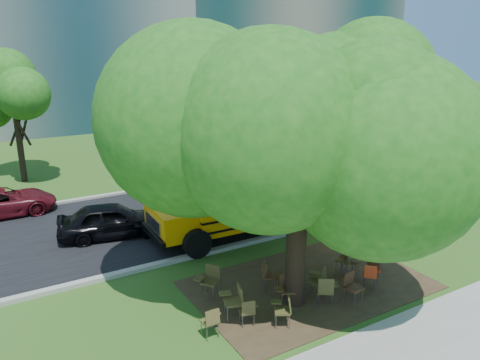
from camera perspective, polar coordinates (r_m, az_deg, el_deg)
ground at (r=14.45m, az=4.01°, el=-12.80°), size 160.00×160.00×0.00m
dirt_patch at (r=14.63m, az=8.45°, el=-12.50°), size 7.00×4.50×0.03m
asphalt_road at (r=20.06m, az=-7.39°, el=-4.27°), size 80.00×8.00×0.04m
kerb_near at (r=16.70m, az=-1.88°, el=-8.30°), size 80.00×0.25×0.14m
kerb_far at (r=23.68m, az=-11.35°, el=-1.11°), size 80.00×0.25×0.14m
bg_tree_2 at (r=26.59m, az=-25.83°, el=8.63°), size 4.80×4.80×6.62m
bg_tree_3 at (r=28.80m, az=1.54°, el=12.32°), size 5.60×5.60×7.84m
bg_tree_4 at (r=33.06m, az=14.55°, el=11.13°), size 5.00×5.00×6.85m
main_tree at (r=11.86m, az=7.44°, el=8.25°), size 7.20×7.20×9.00m
school_bus at (r=19.32m, az=8.54°, el=0.24°), size 12.39×3.20×3.00m
chair_0 at (r=12.01m, az=-3.51°, el=-16.58°), size 0.53×0.48×0.82m
chair_1 at (r=12.42m, az=1.00°, el=-15.51°), size 0.59×0.46×0.77m
chair_2 at (r=12.44m, az=5.41°, el=-15.18°), size 0.57×0.73×0.87m
chair_3 at (r=13.35m, az=5.65°, el=-12.79°), size 0.73×0.58×0.89m
chair_4 at (r=13.36m, az=10.49°, el=-12.87°), size 0.79×0.62×0.92m
chair_5 at (r=13.67m, az=13.46°, el=-12.31°), size 0.63×0.63×0.93m
chair_6 at (r=14.77m, az=15.71°, el=-10.44°), size 0.69×0.57×0.85m
chair_7 at (r=14.63m, az=15.67°, el=-10.92°), size 0.66×0.53×0.77m
chair_8 at (r=12.67m, az=-0.63°, el=-14.17°), size 0.59×0.75×0.96m
chair_9 at (r=13.67m, az=-3.68°, el=-11.78°), size 0.81×0.64×0.96m
chair_10 at (r=13.94m, az=3.54°, el=-11.26°), size 0.59×0.75×0.93m
chair_11 at (r=13.80m, az=9.63°, el=-11.79°), size 0.62×0.78×0.93m
chair_12 at (r=15.25m, az=13.03°, el=-9.34°), size 0.56×0.72×0.86m
chair_13 at (r=15.86m, az=16.30°, el=-8.77°), size 0.53×0.45×0.77m
chair_14 at (r=15.19m, az=12.89°, el=-9.17°), size 0.66×0.73×0.96m
black_car at (r=18.21m, az=-15.36°, el=-4.74°), size 4.15×2.34×1.33m
bg_car_red at (r=22.11m, az=-27.08°, el=-2.43°), size 4.36×2.07×1.20m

